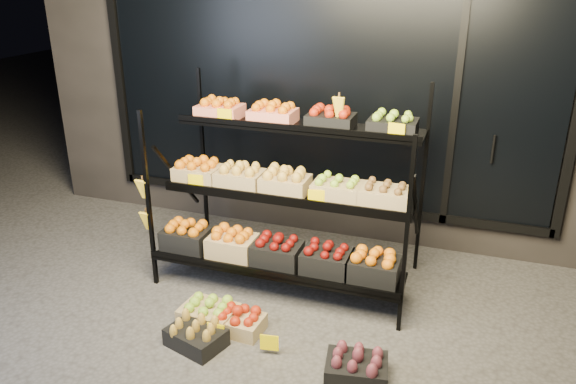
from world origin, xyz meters
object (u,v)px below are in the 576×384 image
at_px(display_rack, 285,194).
at_px(floor_crate_midleft, 196,334).
at_px(floor_crate_midright, 239,321).
at_px(floor_crate_left, 209,312).

bearing_deg(display_rack, floor_crate_midleft, -105.40).
distance_m(floor_crate_midleft, floor_crate_midright, 0.34).
height_order(display_rack, floor_crate_left, display_rack).
bearing_deg(floor_crate_left, display_rack, 72.28).
relative_size(floor_crate_left, floor_crate_midright, 1.17).
xyz_separation_m(floor_crate_left, floor_crate_midright, (0.25, -0.01, -0.01)).
relative_size(floor_crate_left, floor_crate_midleft, 0.94).
distance_m(display_rack, floor_crate_midleft, 1.31).
bearing_deg(floor_crate_midleft, floor_crate_midright, 66.62).
relative_size(display_rack, floor_crate_midright, 6.00).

